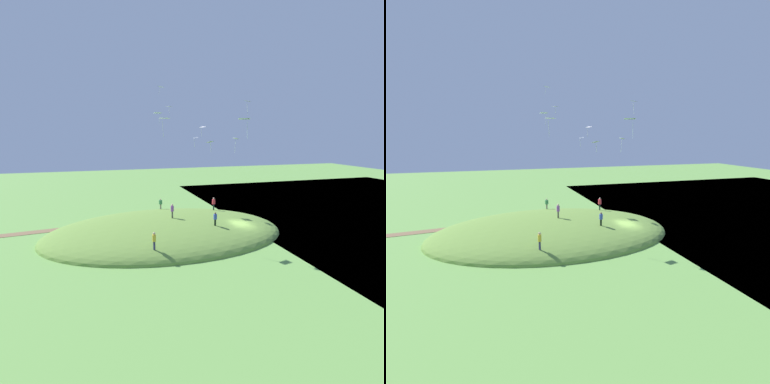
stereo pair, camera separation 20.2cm
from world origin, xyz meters
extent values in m
plane|color=#669A46|center=(0.00, 0.00, 0.00)|extent=(160.00, 160.00, 0.00)
ellipsoid|color=olive|center=(8.79, -3.82, 0.00)|extent=(30.32, 20.47, 4.50)
cube|color=brown|center=(26.64, -9.21, 0.02)|extent=(16.15, 3.61, 0.04)
cube|color=#4F4F44|center=(8.09, -3.05, 2.67)|extent=(0.22, 0.23, 0.86)
cylinder|color=#8F49A0|center=(8.09, -3.05, 3.44)|extent=(0.54, 0.54, 0.68)
sphere|color=beige|center=(8.09, -3.05, 3.91)|extent=(0.26, 0.26, 0.26)
cube|color=#252447|center=(11.80, 4.60, 1.63)|extent=(0.19, 0.23, 0.87)
cylinder|color=gold|center=(11.80, 4.60, 2.41)|extent=(0.49, 0.49, 0.69)
sphere|color=tan|center=(11.80, 4.60, 2.89)|extent=(0.26, 0.26, 0.26)
cube|color=black|center=(3.78, 0.52, 2.28)|extent=(0.25, 0.19, 0.77)
cylinder|color=#3952B0|center=(3.78, 0.52, 2.97)|extent=(0.52, 0.52, 0.61)
sphere|color=brown|center=(3.78, 0.52, 3.39)|extent=(0.23, 0.23, 0.23)
cube|color=#565249|center=(8.10, -10.27, 2.12)|extent=(0.16, 0.27, 0.74)
cylinder|color=#3C854F|center=(8.10, -10.27, 2.78)|extent=(0.51, 0.51, 0.59)
sphere|color=tan|center=(8.10, -10.27, 3.19)|extent=(0.22, 0.22, 0.22)
cube|color=black|center=(0.92, -7.51, 2.17)|extent=(0.25, 0.29, 0.86)
cylinder|color=red|center=(0.92, -7.51, 2.95)|extent=(0.63, 0.63, 0.68)
sphere|color=tan|center=(0.92, -7.51, 3.42)|extent=(0.26, 0.26, 0.26)
cube|color=silver|center=(5.39, 2.90, 11.74)|extent=(0.98, 0.95, 0.18)
cylinder|color=silver|center=(5.31, 2.92, 11.08)|extent=(0.12, 0.10, 0.90)
cube|color=white|center=(8.06, -11.35, 15.44)|extent=(1.17, 0.88, 0.10)
cylinder|color=white|center=(7.81, -11.31, 14.49)|extent=(0.16, 0.07, 1.35)
cube|color=white|center=(9.27, -1.12, 14.27)|extent=(1.27, 1.04, 0.05)
cylinder|color=white|center=(9.50, -1.24, 13.09)|extent=(0.18, 0.19, 1.80)
cube|color=white|center=(-3.13, -5.81, 16.87)|extent=(1.16, 1.16, 0.13)
cylinder|color=white|center=(-3.17, -5.91, 15.88)|extent=(0.16, 0.18, 1.49)
cube|color=white|center=(7.77, -10.20, 18.84)|extent=(1.02, 1.09, 0.12)
cylinder|color=white|center=(8.05, -10.15, 18.22)|extent=(0.12, 0.06, 0.80)
cube|color=white|center=(-3.56, -10.20, 11.83)|extent=(0.75, 0.99, 0.17)
cylinder|color=white|center=(-3.41, -10.14, 10.62)|extent=(0.14, 0.07, 1.97)
cube|color=white|center=(4.69, -4.18, 12.05)|extent=(0.71, 0.91, 0.13)
cylinder|color=white|center=(4.95, -3.95, 11.34)|extent=(0.16, 0.16, 1.00)
cube|color=white|center=(1.59, -10.56, 13.51)|extent=(0.90, 1.03, 0.17)
cylinder|color=white|center=(1.75, -10.71, 12.66)|extent=(0.04, 0.05, 1.26)
cube|color=white|center=(2.69, 5.26, 14.03)|extent=(1.32, 1.12, 0.09)
cylinder|color=white|center=(2.47, 5.55, 12.91)|extent=(0.10, 0.28, 1.66)
cube|color=white|center=(6.27, -11.79, 16.38)|extent=(1.04, 0.99, 0.07)
cylinder|color=white|center=(6.29, -11.74, 15.75)|extent=(0.08, 0.12, 0.83)
cylinder|color=brown|center=(-2.94, 0.61, 0.45)|extent=(0.14, 0.14, 0.91)
camera|label=1|loc=(17.26, 35.20, 12.64)|focal=30.51mm
camera|label=2|loc=(17.06, 35.26, 12.64)|focal=30.51mm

